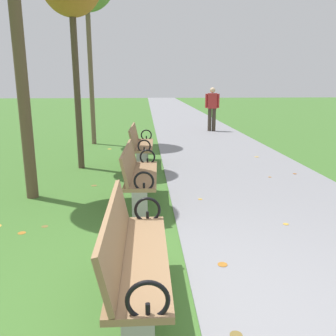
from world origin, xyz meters
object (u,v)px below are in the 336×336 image
object	(u,v)px
park_bench_3	(140,145)
park_bench_2	(139,174)
pedestrian_walking	(212,107)
park_bench_1	(134,256)

from	to	relation	value
park_bench_3	park_bench_2	bearing A→B (deg)	-90.00
park_bench_2	pedestrian_walking	xyz separation A→B (m)	(2.64, 8.14, 0.44)
park_bench_1	park_bench_2	xyz separation A→B (m)	(0.00, 2.58, 0.00)
park_bench_1	pedestrian_walking	distance (m)	11.04
park_bench_1	park_bench_3	bearing A→B (deg)	90.00
park_bench_3	pedestrian_walking	xyz separation A→B (m)	(2.64, 5.56, 0.44)
park_bench_1	pedestrian_walking	xyz separation A→B (m)	(2.64, 10.71, 0.44)
park_bench_2	park_bench_3	xyz separation A→B (m)	(-0.00, 2.58, 0.00)
park_bench_2	park_bench_3	bearing A→B (deg)	90.00
park_bench_1	park_bench_3	world-z (taller)	same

